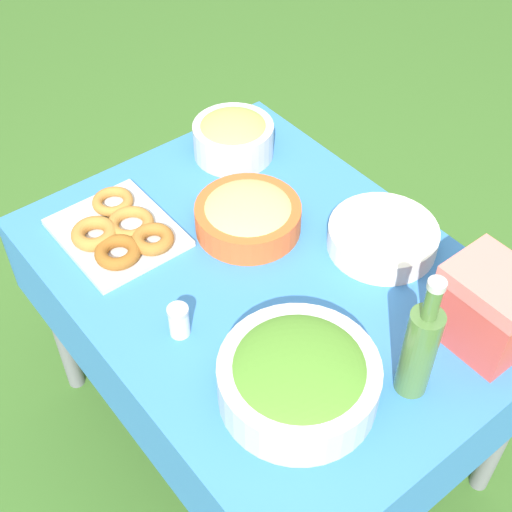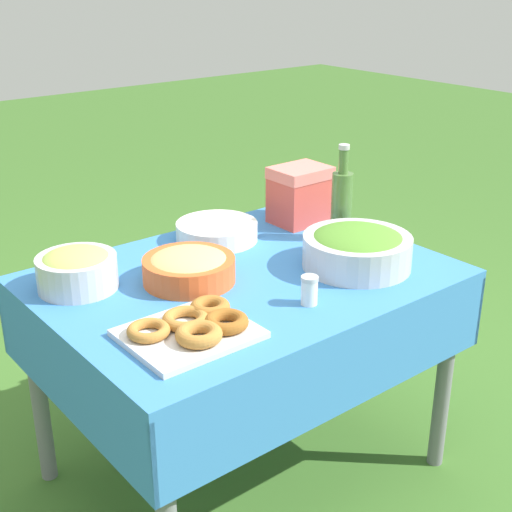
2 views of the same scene
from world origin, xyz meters
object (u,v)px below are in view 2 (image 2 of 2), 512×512
at_px(pasta_bowl, 189,267).
at_px(olive_oil_bottle, 342,203).
at_px(fruit_bowl, 77,268).
at_px(plate_stack, 217,231).
at_px(cooler_box, 300,195).
at_px(salad_bowl, 357,248).
at_px(donut_platter, 193,327).

distance_m(pasta_bowl, olive_oil_bottle, 0.57).
bearing_deg(fruit_bowl, olive_oil_bottle, 167.53).
relative_size(plate_stack, cooler_box, 1.35).
distance_m(salad_bowl, pasta_bowl, 0.49).
height_order(pasta_bowl, donut_platter, pasta_bowl).
bearing_deg(plate_stack, olive_oil_bottle, 142.83).
xyz_separation_m(donut_platter, plate_stack, (-0.42, -0.48, 0.01)).
distance_m(pasta_bowl, fruit_bowl, 0.31).
bearing_deg(pasta_bowl, plate_stack, -139.64).
height_order(donut_platter, olive_oil_bottle, olive_oil_bottle).
bearing_deg(plate_stack, pasta_bowl, 40.36).
bearing_deg(olive_oil_bottle, donut_platter, 17.90).
distance_m(fruit_bowl, cooler_box, 0.84).
relative_size(pasta_bowl, fruit_bowl, 1.18).
height_order(pasta_bowl, cooler_box, cooler_box).
bearing_deg(salad_bowl, olive_oil_bottle, -122.99).
relative_size(salad_bowl, plate_stack, 1.22).
bearing_deg(salad_bowl, donut_platter, 4.19).
relative_size(fruit_bowl, cooler_box, 1.13).
xyz_separation_m(salad_bowl, olive_oil_bottle, (-0.12, -0.19, 0.06)).
bearing_deg(donut_platter, salad_bowl, -175.81).
height_order(donut_platter, cooler_box, cooler_box).
bearing_deg(cooler_box, plate_stack, -6.37).
bearing_deg(olive_oil_bottle, cooler_box, -91.94).
xyz_separation_m(pasta_bowl, olive_oil_bottle, (-0.57, 0.03, 0.08)).
relative_size(plate_stack, olive_oil_bottle, 0.84).
xyz_separation_m(salad_bowl, plate_stack, (0.19, -0.43, -0.03)).
height_order(salad_bowl, donut_platter, salad_bowl).
relative_size(salad_bowl, cooler_box, 1.64).
xyz_separation_m(donut_platter, fruit_bowl, (0.10, -0.42, 0.04)).
xyz_separation_m(donut_platter, cooler_box, (-0.74, -0.44, 0.08)).
bearing_deg(plate_stack, cooler_box, 173.63).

